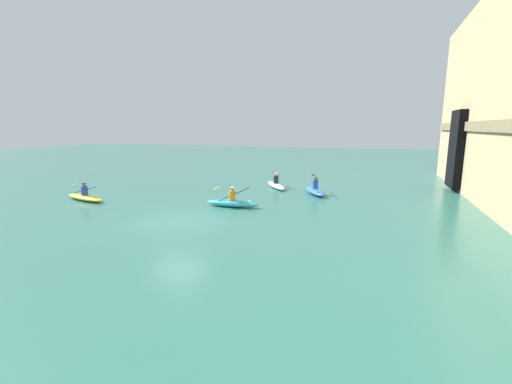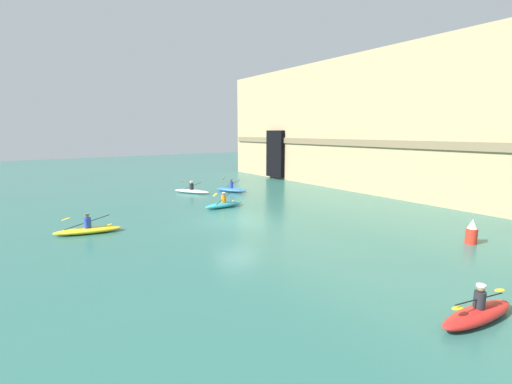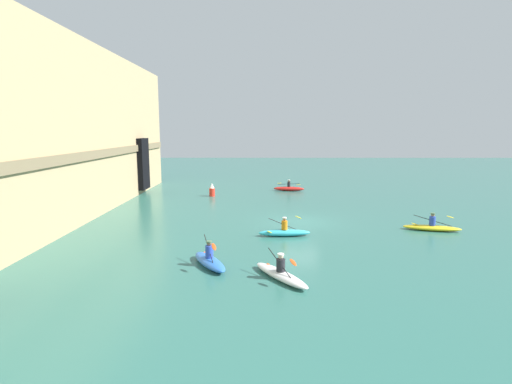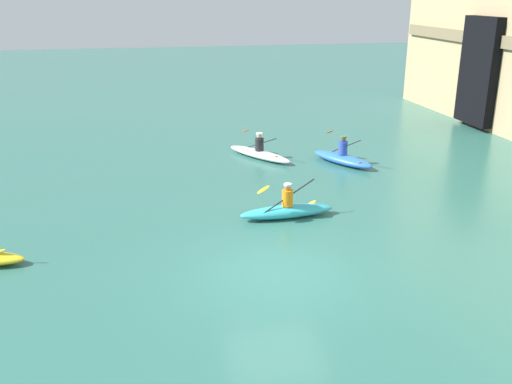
# 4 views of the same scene
# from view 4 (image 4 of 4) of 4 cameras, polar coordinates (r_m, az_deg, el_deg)

# --- Properties ---
(ground_plane) EXTENTS (120.00, 120.00, 0.00)m
(ground_plane) POSITION_cam_4_polar(r_m,az_deg,el_deg) (14.21, 2.01, -8.12)
(ground_plane) COLOR #2D665B
(kayak_blue) EXTENTS (2.97, 2.11, 1.26)m
(kayak_blue) POSITION_cam_4_polar(r_m,az_deg,el_deg) (23.12, 8.64, 3.38)
(kayak_blue) COLOR blue
(kayak_blue) RESTS_ON ground
(kayak_cyan) EXTENTS (0.79, 2.99, 1.15)m
(kayak_cyan) POSITION_cam_4_polar(r_m,az_deg,el_deg) (17.48, 3.14, -1.81)
(kayak_cyan) COLOR #33B2C6
(kayak_cyan) RESTS_ON ground
(kayak_white) EXTENTS (3.25, 2.44, 1.09)m
(kayak_white) POSITION_cam_4_polar(r_m,az_deg,el_deg) (23.69, 0.33, 3.93)
(kayak_white) COLOR white
(kayak_white) RESTS_ON ground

